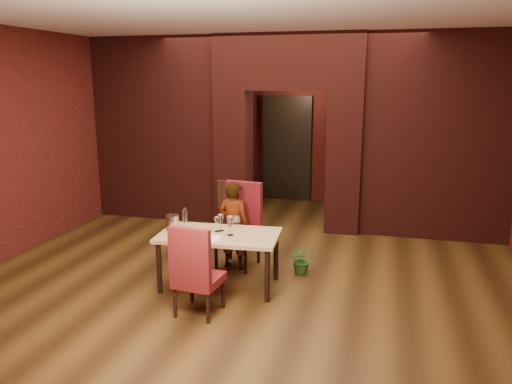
{
  "coord_description": "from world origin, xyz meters",
  "views": [
    {
      "loc": [
        1.61,
        -6.16,
        2.48
      ],
      "look_at": [
        -0.02,
        0.0,
        1.03
      ],
      "focal_mm": 35.0,
      "sensor_mm": 36.0,
      "label": 1
    }
  ],
  "objects_px": {
    "dining_table": "(219,260)",
    "potted_plant": "(302,260)",
    "wine_glass_a": "(217,224)",
    "chair_near": "(199,269)",
    "wine_glass_c": "(230,226)",
    "water_bottle": "(185,218)",
    "wine_glass_b": "(221,223)",
    "person_seated": "(234,226)",
    "chair_far": "(237,226)",
    "wine_bucket": "(172,223)"
  },
  "relations": [
    {
      "from": "dining_table",
      "to": "chair_near",
      "type": "distance_m",
      "value": 0.75
    },
    {
      "from": "wine_glass_a",
      "to": "wine_glass_b",
      "type": "height_order",
      "value": "wine_glass_b"
    },
    {
      "from": "chair_far",
      "to": "water_bottle",
      "type": "height_order",
      "value": "chair_far"
    },
    {
      "from": "dining_table",
      "to": "potted_plant",
      "type": "relative_size",
      "value": 3.8
    },
    {
      "from": "potted_plant",
      "to": "water_bottle",
      "type": "bearing_deg",
      "value": -156.4
    },
    {
      "from": "person_seated",
      "to": "wine_bucket",
      "type": "bearing_deg",
      "value": 57.3
    },
    {
      "from": "wine_glass_c",
      "to": "water_bottle",
      "type": "xyz_separation_m",
      "value": [
        -0.61,
        0.09,
        0.02
      ]
    },
    {
      "from": "wine_bucket",
      "to": "wine_glass_c",
      "type": "bearing_deg",
      "value": 0.42
    },
    {
      "from": "dining_table",
      "to": "potted_plant",
      "type": "xyz_separation_m",
      "value": [
        0.91,
        0.66,
        -0.15
      ]
    },
    {
      "from": "dining_table",
      "to": "person_seated",
      "type": "distance_m",
      "value": 0.68
    },
    {
      "from": "chair_far",
      "to": "wine_glass_c",
      "type": "distance_m",
      "value": 0.78
    },
    {
      "from": "wine_glass_c",
      "to": "water_bottle",
      "type": "height_order",
      "value": "water_bottle"
    },
    {
      "from": "water_bottle",
      "to": "person_seated",
      "type": "bearing_deg",
      "value": 51.84
    },
    {
      "from": "person_seated",
      "to": "chair_far",
      "type": "bearing_deg",
      "value": -104.93
    },
    {
      "from": "wine_bucket",
      "to": "wine_glass_b",
      "type": "bearing_deg",
      "value": 14.07
    },
    {
      "from": "dining_table",
      "to": "wine_glass_b",
      "type": "relative_size",
      "value": 6.96
    },
    {
      "from": "dining_table",
      "to": "chair_near",
      "type": "relative_size",
      "value": 1.42
    },
    {
      "from": "person_seated",
      "to": "wine_glass_c",
      "type": "height_order",
      "value": "person_seated"
    },
    {
      "from": "wine_bucket",
      "to": "person_seated",
      "type": "bearing_deg",
      "value": 49.49
    },
    {
      "from": "dining_table",
      "to": "person_seated",
      "type": "bearing_deg",
      "value": 87.28
    },
    {
      "from": "chair_near",
      "to": "water_bottle",
      "type": "relative_size",
      "value": 3.69
    },
    {
      "from": "chair_far",
      "to": "chair_near",
      "type": "xyz_separation_m",
      "value": [
        0.0,
        -1.44,
        -0.06
      ]
    },
    {
      "from": "chair_near",
      "to": "potted_plant",
      "type": "relative_size",
      "value": 2.68
    },
    {
      "from": "dining_table",
      "to": "chair_far",
      "type": "height_order",
      "value": "chair_far"
    },
    {
      "from": "chair_near",
      "to": "wine_bucket",
      "type": "relative_size",
      "value": 5.11
    },
    {
      "from": "water_bottle",
      "to": "wine_glass_a",
      "type": "bearing_deg",
      "value": 0.53
    },
    {
      "from": "wine_glass_a",
      "to": "wine_glass_c",
      "type": "height_order",
      "value": "wine_glass_c"
    },
    {
      "from": "chair_near",
      "to": "wine_glass_b",
      "type": "xyz_separation_m",
      "value": [
        -0.03,
        0.84,
        0.27
      ]
    },
    {
      "from": "water_bottle",
      "to": "wine_bucket",
      "type": "bearing_deg",
      "value": -141.33
    },
    {
      "from": "potted_plant",
      "to": "person_seated",
      "type": "bearing_deg",
      "value": -178.15
    },
    {
      "from": "chair_far",
      "to": "potted_plant",
      "type": "xyz_separation_m",
      "value": [
        0.89,
        -0.04,
        -0.38
      ]
    },
    {
      "from": "dining_table",
      "to": "wine_glass_b",
      "type": "bearing_deg",
      "value": 91.7
    },
    {
      "from": "water_bottle",
      "to": "chair_far",
      "type": "bearing_deg",
      "value": 53.37
    },
    {
      "from": "wine_glass_c",
      "to": "chair_far",
      "type": "bearing_deg",
      "value": 100.52
    },
    {
      "from": "dining_table",
      "to": "water_bottle",
      "type": "xyz_separation_m",
      "value": [
        -0.46,
        0.06,
        0.47
      ]
    },
    {
      "from": "wine_glass_c",
      "to": "water_bottle",
      "type": "bearing_deg",
      "value": 171.37
    },
    {
      "from": "wine_glass_a",
      "to": "potted_plant",
      "type": "bearing_deg",
      "value": 31.87
    },
    {
      "from": "wine_glass_c",
      "to": "wine_glass_b",
      "type": "bearing_deg",
      "value": 139.85
    },
    {
      "from": "wine_glass_a",
      "to": "chair_far",
      "type": "bearing_deg",
      "value": 84.19
    },
    {
      "from": "chair_far",
      "to": "dining_table",
      "type": "bearing_deg",
      "value": -82.51
    },
    {
      "from": "wine_glass_a",
      "to": "wine_bucket",
      "type": "height_order",
      "value": "wine_bucket"
    },
    {
      "from": "chair_near",
      "to": "wine_glass_a",
      "type": "height_order",
      "value": "chair_near"
    },
    {
      "from": "person_seated",
      "to": "wine_glass_b",
      "type": "bearing_deg",
      "value": 98.23
    },
    {
      "from": "dining_table",
      "to": "potted_plant",
      "type": "distance_m",
      "value": 1.13
    },
    {
      "from": "dining_table",
      "to": "chair_near",
      "type": "height_order",
      "value": "chair_near"
    },
    {
      "from": "wine_bucket",
      "to": "water_bottle",
      "type": "relative_size",
      "value": 0.72
    },
    {
      "from": "chair_near",
      "to": "wine_glass_c",
      "type": "distance_m",
      "value": 0.77
    },
    {
      "from": "dining_table",
      "to": "chair_near",
      "type": "xyz_separation_m",
      "value": [
        0.02,
        -0.73,
        0.17
      ]
    },
    {
      "from": "wine_glass_b",
      "to": "wine_glass_a",
      "type": "bearing_deg",
      "value": -132.32
    },
    {
      "from": "chair_far",
      "to": "chair_near",
      "type": "bearing_deg",
      "value": -81.06
    }
  ]
}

